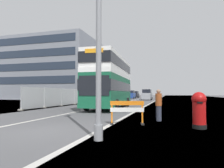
# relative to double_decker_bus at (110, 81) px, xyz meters

# --- Properties ---
(ground) EXTENTS (140.00, 280.00, 0.10)m
(ground) POSITION_rel_double_decker_bus_xyz_m (1.56, -12.30, -2.73)
(ground) COLOR #4C4C4F
(double_decker_bus) EXTENTS (3.26, 10.78, 5.05)m
(double_decker_bus) POSITION_rel_double_decker_bus_xyz_m (0.00, 0.00, 0.00)
(double_decker_bus) COLOR #145638
(double_decker_bus) RESTS_ON ground
(lamppost_foreground) EXTENTS (0.29, 0.70, 8.37)m
(lamppost_foreground) POSITION_rel_double_decker_bus_xyz_m (3.53, -13.33, 1.27)
(lamppost_foreground) COLOR gray
(lamppost_foreground) RESTS_ON ground
(red_pillar_postbox) EXTENTS (0.61, 0.61, 1.55)m
(red_pillar_postbox) POSITION_rel_double_decker_bus_xyz_m (6.93, -10.11, -1.84)
(red_pillar_postbox) COLOR black
(red_pillar_postbox) RESTS_ON ground
(roadworks_barrier) EXTENTS (1.66, 0.83, 1.12)m
(roadworks_barrier) POSITION_rel_double_decker_bus_xyz_m (3.75, -9.86, -1.98)
(roadworks_barrier) COLOR orange
(roadworks_barrier) RESTS_ON ground
(construction_site_fence) EXTENTS (0.44, 27.40, 2.12)m
(construction_site_fence) POSITION_rel_double_decker_bus_xyz_m (-6.69, 8.88, -1.67)
(construction_site_fence) COLOR #A8AAAD
(construction_site_fence) RESTS_ON ground
(car_oncoming_near) EXTENTS (2.04, 4.41, 2.01)m
(car_oncoming_near) POSITION_rel_double_decker_bus_xyz_m (-4.68, 18.77, -1.74)
(car_oncoming_near) COLOR navy
(car_oncoming_near) RESTS_ON ground
(car_receding_mid) EXTENTS (2.10, 4.52, 2.32)m
(car_receding_mid) POSITION_rel_double_decker_bus_xyz_m (0.92, 25.23, -1.60)
(car_receding_mid) COLOR gray
(car_receding_mid) RESTS_ON ground
(car_receding_far) EXTENTS (1.92, 3.84, 2.21)m
(car_receding_far) POSITION_rel_double_decker_bus_xyz_m (-4.32, 34.80, -1.64)
(car_receding_far) COLOR navy
(car_receding_far) RESTS_ON ground
(car_far_side) EXTENTS (1.99, 4.48, 2.13)m
(car_far_side) POSITION_rel_double_decker_bus_xyz_m (-4.78, 44.78, -1.69)
(car_far_side) COLOR black
(car_far_side) RESTS_ON ground
(bare_tree_far_verge_near) EXTENTS (2.35, 2.45, 4.01)m
(bare_tree_far_verge_near) POSITION_rel_double_decker_bus_xyz_m (-11.21, 18.27, -0.73)
(bare_tree_far_verge_near) COLOR #4C3D2D
(bare_tree_far_verge_near) RESTS_ON ground
(bare_tree_far_verge_mid) EXTENTS (2.52, 2.48, 4.47)m
(bare_tree_far_verge_mid) POSITION_rel_double_decker_bus_xyz_m (-13.26, 28.63, -0.58)
(bare_tree_far_verge_mid) COLOR #4C3D2D
(bare_tree_far_verge_mid) RESTS_ON ground
(pedestrian_at_kerb) EXTENTS (0.34, 0.34, 1.71)m
(pedestrian_at_kerb) POSITION_rel_double_decker_bus_xyz_m (5.15, -8.22, -1.83)
(pedestrian_at_kerb) COLOR #2D3342
(pedestrian_at_kerb) RESTS_ON ground
(backdrop_office_block) EXTENTS (30.30, 16.45, 15.35)m
(backdrop_office_block) POSITION_rel_double_decker_bus_xyz_m (-27.83, 27.92, 4.99)
(backdrop_office_block) COLOR gray
(backdrop_office_block) RESTS_ON ground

